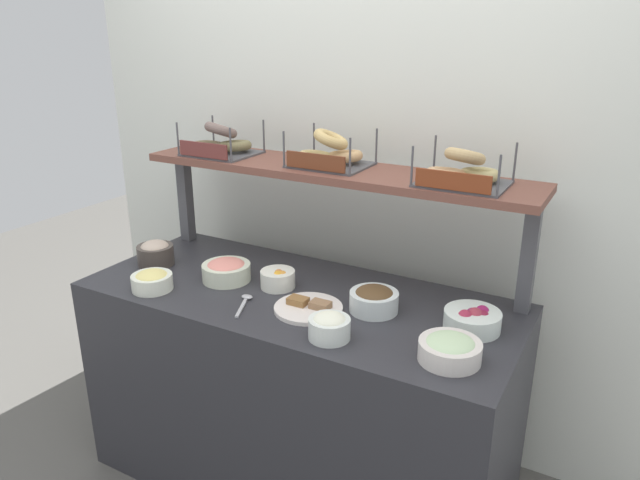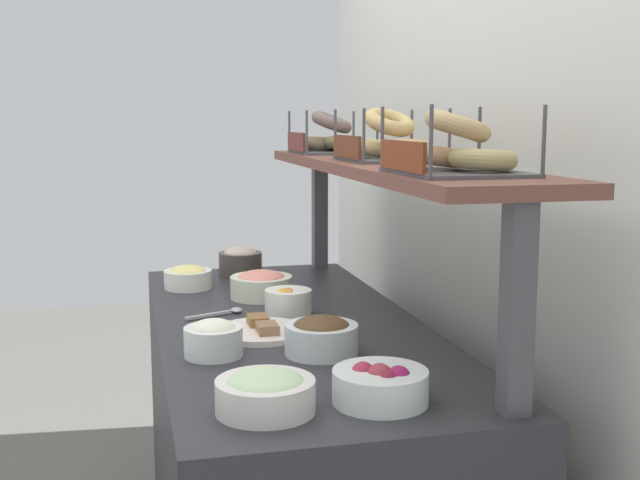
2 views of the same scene
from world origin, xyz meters
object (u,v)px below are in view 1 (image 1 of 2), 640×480
at_px(bowl_scallion_spread, 450,349).
at_px(bowl_beet_salad, 473,319).
at_px(serving_plate_white, 308,307).
at_px(bowl_lox_spread, 226,270).
at_px(bowl_chocolate_spread, 374,299).
at_px(bagel_basket_plain, 330,154).
at_px(serving_spoon_near_plate, 245,302).
at_px(bowl_fruit_salad, 278,279).
at_px(bowl_cream_cheese, 329,326).
at_px(bagel_basket_poppy, 221,143).
at_px(bowl_egg_salad, 152,280).
at_px(bagel_basket_sesame, 463,172).
at_px(bowl_tuna_salad, 155,253).

distance_m(bowl_scallion_spread, bowl_beet_salad, 0.22).
bearing_deg(serving_plate_white, bowl_lox_spread, 170.39).
relative_size(bowl_chocolate_spread, bagel_basket_plain, 0.58).
relative_size(bowl_lox_spread, serving_spoon_near_plate, 1.14).
distance_m(bowl_fruit_salad, bowl_cream_cheese, 0.43).
height_order(bowl_lox_spread, bowl_fruit_salad, bowl_lox_spread).
bearing_deg(bagel_basket_plain, bagel_basket_poppy, -176.44).
relative_size(bowl_egg_salad, bowl_fruit_salad, 1.17).
distance_m(bowl_chocolate_spread, bagel_basket_sesame, 0.53).
bearing_deg(bowl_beet_salad, bagel_basket_poppy, 170.27).
height_order(serving_plate_white, bagel_basket_poppy, bagel_basket_poppy).
bearing_deg(bowl_cream_cheese, bowl_scallion_spread, 8.52).
bearing_deg(bowl_beet_salad, bowl_chocolate_spread, -174.30).
distance_m(bowl_scallion_spread, serving_plate_white, 0.54).
height_order(serving_spoon_near_plate, bagel_basket_poppy, bagel_basket_poppy).
bearing_deg(bagel_basket_plain, bowl_tuna_salad, -154.10).
bearing_deg(bagel_basket_poppy, bagel_basket_plain, 3.56).
bearing_deg(bowl_chocolate_spread, bowl_egg_salad, -163.02).
xyz_separation_m(bowl_egg_salad, bowl_beet_salad, (1.15, 0.28, -0.00)).
xyz_separation_m(bowl_beet_salad, bagel_basket_poppy, (-1.17, 0.20, 0.44)).
relative_size(bowl_tuna_salad, bagel_basket_sesame, 0.50).
xyz_separation_m(bowl_egg_salad, bowl_lox_spread, (0.19, 0.21, 0.00)).
bearing_deg(bowl_cream_cheese, bowl_beet_salad, 36.15).
distance_m(bowl_lox_spread, bowl_beet_salad, 0.96).
xyz_separation_m(bagel_basket_poppy, bagel_basket_plain, (0.50, 0.03, 0.00)).
height_order(bowl_lox_spread, serving_spoon_near_plate, bowl_lox_spread).
xyz_separation_m(bowl_beet_salad, serving_spoon_near_plate, (-0.77, -0.21, -0.03)).
distance_m(bowl_egg_salad, bowl_cream_cheese, 0.76).
distance_m(bowl_lox_spread, bagel_basket_poppy, 0.55).
height_order(bowl_egg_salad, bowl_scallion_spread, bowl_scallion_spread).
xyz_separation_m(bowl_egg_salad, bowl_cream_cheese, (0.76, 0.00, 0.01)).
bearing_deg(bowl_chocolate_spread, bowl_beet_salad, 5.70).
bearing_deg(bowl_cream_cheese, serving_plate_white, 138.97).
bearing_deg(serving_plate_white, bagel_basket_plain, 107.70).
bearing_deg(bowl_beet_salad, bowl_tuna_salad, -176.24).
distance_m(bowl_egg_salad, bowl_fruit_salad, 0.48).
xyz_separation_m(bowl_chocolate_spread, bagel_basket_sesame, (0.21, 0.23, 0.43)).
height_order(bagel_basket_plain, bagel_basket_sesame, bagel_basket_plain).
bearing_deg(bowl_beet_salad, bowl_cream_cheese, -143.85).
bearing_deg(serving_plate_white, bowl_tuna_salad, 175.83).
relative_size(bowl_fruit_salad, serving_plate_white, 0.54).
xyz_separation_m(bowl_egg_salad, bowl_tuna_salad, (-0.17, 0.19, 0.01)).
relative_size(bowl_fruit_salad, bowl_cream_cheese, 0.97).
bearing_deg(bagel_basket_poppy, bowl_tuna_salad, -117.56).
xyz_separation_m(bowl_lox_spread, bowl_beet_salad, (0.96, 0.07, -0.01)).
bearing_deg(bowl_scallion_spread, bowl_lox_spread, 170.97).
xyz_separation_m(bowl_scallion_spread, bowl_beet_salad, (0.01, 0.22, -0.00)).
bearing_deg(serving_plate_white, bagel_basket_poppy, 151.23).
distance_m(bowl_beet_salad, bagel_basket_poppy, 1.26).
distance_m(bowl_tuna_salad, bowl_fruit_salad, 0.58).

